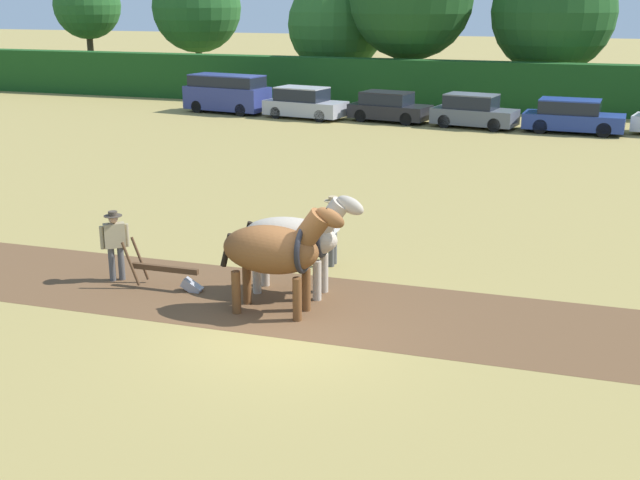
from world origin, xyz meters
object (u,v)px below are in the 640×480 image
at_px(farmer_beside_team, 333,226).
at_px(draft_horse_lead_right, 295,237).
at_px(tree_far_left, 87,5).
at_px(tree_left, 197,8).
at_px(parked_car_left, 304,104).
at_px(plow, 171,275).
at_px(parked_car_center_left, 389,107).
at_px(parked_car_center, 473,112).
at_px(parked_car_center_right, 572,117).
at_px(tree_center_left, 336,25).
at_px(parked_van, 227,93).
at_px(draft_horse_lead_left, 276,250).
at_px(tree_center_right, 553,12).
at_px(farmer_at_plow, 115,241).

bearing_deg(farmer_beside_team, draft_horse_lead_right, -95.42).
bearing_deg(tree_far_left, farmer_beside_team, -48.62).
bearing_deg(tree_left, parked_car_left, -43.64).
height_order(plow, farmer_beside_team, farmer_beside_team).
bearing_deg(parked_car_center_left, parked_car_center, 2.32).
bearing_deg(parked_car_center_right, plow, -103.69).
distance_m(tree_far_left, tree_center_left, 18.15).
bearing_deg(parked_car_left, parked_van, -177.71).
xyz_separation_m(draft_horse_lead_left, plow, (-2.66, 0.50, -0.99)).
bearing_deg(parked_van, farmer_beside_team, -50.34).
distance_m(tree_center_right, draft_horse_lead_left, 35.12).
bearing_deg(parked_car_left, tree_left, 145.96).
relative_size(farmer_beside_team, parked_car_center_left, 0.39).
relative_size(tree_center_left, parked_car_center_left, 1.76).
bearing_deg(parked_car_left, tree_far_left, 162.02).
bearing_deg(parked_car_center_right, draft_horse_lead_right, -98.15).
bearing_deg(tree_center_right, parked_car_center_right, -79.55).
height_order(parked_van, parked_car_left, parked_van).
height_order(parked_van, parked_car_center, parked_van).
bearing_deg(farmer_beside_team, parked_car_center_left, 100.02).
height_order(tree_left, parked_car_center_right, tree_left).
height_order(tree_center_left, tree_center_right, tree_center_right).
bearing_deg(tree_left, parked_car_center, -29.30).
bearing_deg(draft_horse_lead_right, tree_center_right, 83.63).
xyz_separation_m(tree_center_left, parked_car_center_right, (15.11, -11.15, -3.61)).
xyz_separation_m(plow, farmer_beside_team, (2.79, 2.67, 0.64)).
distance_m(draft_horse_lead_right, parked_car_center_right, 24.33).
distance_m(farmer_at_plow, parked_car_left, 25.20).
xyz_separation_m(farmer_at_plow, parked_car_center_left, (-0.18, 25.05, -0.19)).
bearing_deg(farmer_beside_team, parked_van, 119.63).
distance_m(farmer_beside_team, parked_van, 26.51).
bearing_deg(tree_center_left, draft_horse_lead_left, -73.85).
relative_size(plow, parked_car_center_left, 0.42).
bearing_deg(plow, parked_van, 111.31).
xyz_separation_m(tree_center_right, plow, (-5.50, -34.28, -4.91)).
bearing_deg(farmer_at_plow, draft_horse_lead_left, 41.26).
bearing_deg(parked_car_center, draft_horse_lead_right, -80.52).
relative_size(tree_far_left, parked_car_left, 1.76).
bearing_deg(parked_car_center_left, tree_far_left, 167.06).
height_order(tree_far_left, parked_car_left, tree_far_left).
bearing_deg(farmer_at_plow, tree_left, 164.29).
distance_m(tree_center_left, draft_horse_lead_right, 36.68).
bearing_deg(draft_horse_lead_right, tree_center_left, 105.11).
bearing_deg(draft_horse_lead_left, draft_horse_lead_right, 89.40).
relative_size(tree_center_right, draft_horse_lead_right, 3.15).
height_order(draft_horse_lead_left, parked_van, draft_horse_lead_left).
bearing_deg(farmer_beside_team, tree_center_right, 84.09).
bearing_deg(parked_car_left, plow, -66.75).
xyz_separation_m(tree_far_left, plow, (25.92, -35.27, -5.15)).
xyz_separation_m(tree_center_left, parked_car_left, (1.78, -10.78, -3.60)).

